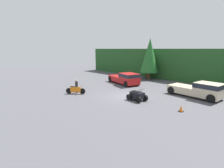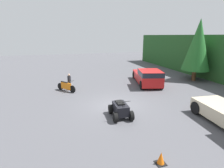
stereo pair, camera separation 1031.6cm
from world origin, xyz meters
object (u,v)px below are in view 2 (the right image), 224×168
object	(u,v)px
pickup_truck_red	(148,76)
quad_atv	(120,110)
dirt_bike	(66,86)
traffic_cone	(161,158)
rider_person	(69,81)

from	to	relation	value
pickup_truck_red	quad_atv	distance (m)	8.50
dirt_bike	traffic_cone	bearing A→B (deg)	-24.22
pickup_truck_red	quad_atv	size ratio (longest dim) A/B	3.14
pickup_truck_red	dirt_bike	xyz separation A→B (m)	(-0.12, -8.59, -0.47)
pickup_truck_red	rider_person	bearing A→B (deg)	-78.64
dirt_bike	traffic_cone	size ratio (longest dim) A/B	3.34
rider_person	traffic_cone	xyz separation A→B (m)	(11.61, 3.03, -0.63)
dirt_bike	rider_person	distance (m)	0.61
dirt_bike	traffic_cone	distance (m)	11.81
rider_person	traffic_cone	size ratio (longest dim) A/B	2.96
dirt_bike	quad_atv	size ratio (longest dim) A/B	0.93
pickup_truck_red	dirt_bike	bearing A→B (deg)	-76.56
rider_person	traffic_cone	distance (m)	12.02
quad_atv	rider_person	size ratio (longest dim) A/B	1.21
rider_person	pickup_truck_red	bearing A→B (deg)	59.49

